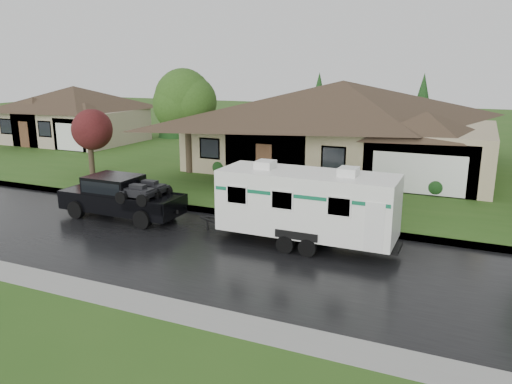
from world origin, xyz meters
TOP-DOWN VIEW (x-y plane):
  - ground at (0.00, 0.00)m, footprint 140.00×140.00m
  - road at (0.00, -2.00)m, footprint 140.00×8.00m
  - curb at (0.00, 2.25)m, footprint 140.00×0.50m
  - lawn at (0.00, 15.00)m, footprint 140.00×26.00m
  - house_main at (2.29, 13.84)m, footprint 19.44×10.80m
  - house_far at (-21.78, 15.85)m, footprint 10.80×8.64m
  - tree_left_green at (-6.32, 9.01)m, footprint 3.82×3.82m
  - tree_red at (-11.37, 5.93)m, footprint 2.49×2.49m
  - shrub_row at (2.00, 9.30)m, footprint 13.60×1.00m
  - pickup_truck at (-4.40, -0.07)m, footprint 5.68×2.16m
  - travel_trailer at (4.41, -0.07)m, footprint 7.01×2.46m

SIDE VIEW (x-z plane):
  - ground at x=0.00m, z-range 0.00..0.00m
  - road at x=0.00m, z-range 0.00..0.01m
  - curb at x=0.00m, z-range 0.00..0.15m
  - lawn at x=0.00m, z-range 0.00..0.15m
  - shrub_row at x=2.00m, z-range 0.15..1.15m
  - pickup_truck at x=-4.40m, z-range 0.07..1.96m
  - travel_trailer at x=4.41m, z-range 0.10..3.24m
  - house_far at x=-21.78m, z-range 0.07..5.87m
  - tree_red at x=-11.37m, z-range 0.94..5.06m
  - house_main at x=2.29m, z-range 0.14..7.04m
  - tree_left_green at x=-6.32m, z-range 1.37..7.70m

